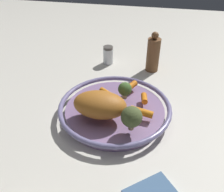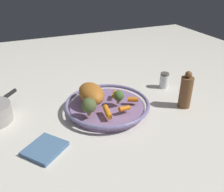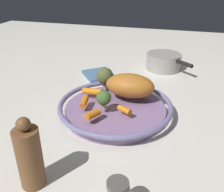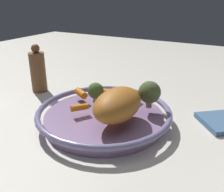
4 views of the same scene
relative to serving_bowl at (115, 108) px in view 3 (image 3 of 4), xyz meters
The scene contains 12 objects.
ground_plane 0.02m from the serving_bowl, ahead, with size 2.48×2.48×0.00m, color silver.
serving_bowl is the anchor object (origin of this frame).
roast_chicken_piece 0.09m from the serving_bowl, 150.31° to the left, with size 0.15×0.10×0.07m, color #B76B26.
baby_carrot_left 0.07m from the serving_bowl, 39.11° to the left, with size 0.02×0.02×0.04m, color orange.
baby_carrot_back 0.10m from the serving_bowl, 67.14° to the right, with size 0.02×0.02×0.05m, color orange.
baby_carrot_right 0.10m from the serving_bowl, 111.84° to the right, with size 0.02×0.02×0.07m, color orange.
baby_carrot_center 0.11m from the serving_bowl, 20.91° to the right, with size 0.02×0.02×0.04m, color orange.
broccoli_floret_mid 0.07m from the serving_bowl, 31.29° to the right, with size 0.04×0.04×0.05m.
broccoli_floret_small 0.13m from the serving_bowl, 147.23° to the right, with size 0.06×0.06×0.07m.
pepper_mill 0.33m from the serving_bowl, 16.62° to the right, with size 0.05×0.05×0.16m.
saucepan 0.45m from the serving_bowl, 166.36° to the left, with size 0.18×0.20×0.07m.
dish_towel 0.31m from the serving_bowl, 152.41° to the right, with size 0.12×0.11×0.01m, color #4C7099.
Camera 3 is at (0.65, 0.17, 0.41)m, focal length 40.58 mm.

